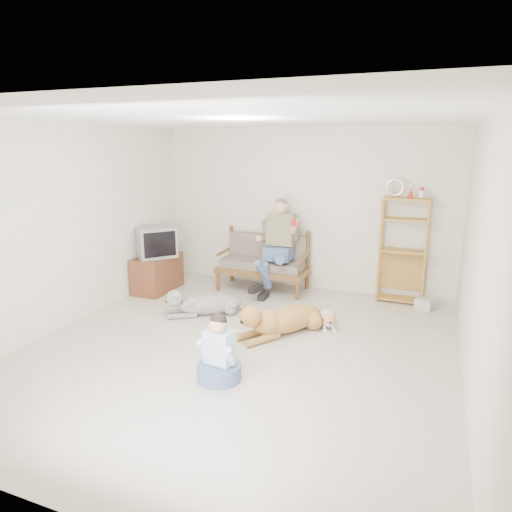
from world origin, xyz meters
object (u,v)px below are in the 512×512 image
at_px(loveseat, 264,261).
at_px(tv_stand, 157,273).
at_px(golden_retriever, 280,320).
at_px(etagere, 403,249).

relative_size(loveseat, tv_stand, 1.67).
xyz_separation_m(loveseat, golden_retriever, (0.88, -1.73, -0.29)).
bearing_deg(tv_stand, golden_retriever, -21.68).
height_order(etagere, tv_stand, etagere).
xyz_separation_m(etagere, golden_retriever, (-1.34, -1.90, -0.65)).
relative_size(loveseat, etagere, 0.78).
bearing_deg(loveseat, golden_retriever, -64.27).
relative_size(etagere, tv_stand, 2.14).
height_order(tv_stand, golden_retriever, tv_stand).
xyz_separation_m(loveseat, etagere, (2.23, 0.17, 0.36)).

